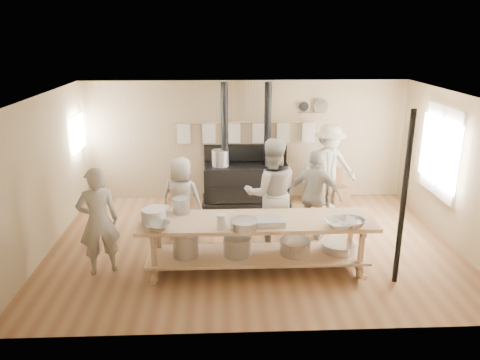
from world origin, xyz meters
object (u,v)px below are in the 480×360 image
at_px(chair, 338,193).
at_px(roasting_pan, 269,222).
at_px(cook_far_left, 98,221).
at_px(cook_left, 271,193).
at_px(stove, 246,180).
at_px(cook_center, 182,199).
at_px(cook_by_window, 329,167).
at_px(prep_table, 256,239).
at_px(cook_right, 315,195).

distance_m(chair, roasting_pan, 3.64).
relative_size(cook_far_left, chair, 2.17).
height_order(cook_far_left, cook_left, cook_left).
xyz_separation_m(stove, cook_center, (-1.24, -1.83, 0.24)).
height_order(stove, cook_far_left, stove).
bearing_deg(cook_center, cook_left, -176.31).
bearing_deg(cook_by_window, chair, 29.27).
distance_m(stove, cook_far_left, 3.83).
xyz_separation_m(prep_table, chair, (1.99, 2.87, -0.29)).
bearing_deg(stove, cook_by_window, -11.27).
bearing_deg(stove, roasting_pan, -87.02).
bearing_deg(cook_center, prep_table, 150.72).
bearing_deg(cook_left, prep_table, 67.24).
bearing_deg(cook_center, roasting_pan, 149.59).
height_order(cook_far_left, roasting_pan, cook_far_left).
xyz_separation_m(prep_table, cook_by_window, (1.71, 2.68, 0.37)).
height_order(stove, chair, stove).
bearing_deg(prep_table, cook_center, 136.06).
distance_m(cook_right, roasting_pan, 1.67).
bearing_deg(roasting_pan, cook_far_left, 174.07).
relative_size(cook_center, cook_right, 0.93).
height_order(prep_table, cook_right, cook_right).
bearing_deg(cook_left, cook_far_left, 14.17).
distance_m(cook_far_left, cook_right, 3.69).
relative_size(cook_left, cook_right, 1.17).
relative_size(cook_far_left, cook_by_window, 0.95).
distance_m(stove, prep_table, 3.02).
bearing_deg(cook_far_left, roasting_pan, 153.10).
bearing_deg(stove, cook_far_left, -129.00).
relative_size(prep_table, cook_left, 1.88).
xyz_separation_m(stove, prep_table, (-0.00, -3.02, -0.00)).
bearing_deg(stove, chair, -4.38).
relative_size(cook_center, cook_by_window, 0.85).
xyz_separation_m(cook_center, cook_by_window, (2.95, 1.49, 0.13)).
height_order(cook_left, cook_by_window, cook_left).
height_order(cook_left, roasting_pan, cook_left).
height_order(cook_left, cook_right, cook_left).
xyz_separation_m(stove, cook_left, (0.32, -2.13, 0.44)).
bearing_deg(prep_table, stove, 89.96).
relative_size(prep_table, cook_center, 2.37).
bearing_deg(cook_far_left, cook_right, 176.28).
bearing_deg(prep_table, roasting_pan, -52.06).
height_order(cook_right, chair, cook_right).
height_order(prep_table, cook_center, cook_center).
height_order(cook_by_window, chair, cook_by_window).
bearing_deg(roasting_pan, cook_left, 82.33).
relative_size(cook_far_left, cook_right, 1.04).
relative_size(cook_right, chair, 2.08).
bearing_deg(cook_by_window, stove, 164.12).
relative_size(prep_table, roasting_pan, 8.11).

